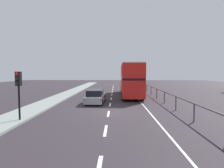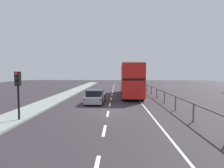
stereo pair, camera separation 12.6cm
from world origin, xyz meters
name	(u,v)px [view 1 (the left image)]	position (x,y,z in m)	size (l,w,h in m)	color
ground_plane	(109,111)	(0.00, 0.00, -0.05)	(73.61, 120.00, 0.10)	#2F282E
near_sidewalk_kerb	(32,110)	(-6.40, 0.00, 0.07)	(2.43, 80.00, 0.14)	gray
lane_paint_markings	(126,96)	(1.93, 8.93, 0.00)	(3.37, 46.00, 0.01)	silver
bridge_side_railing	(154,89)	(5.57, 9.00, 0.97)	(0.10, 42.00, 1.21)	#534F52
double_decker_bus_red	(130,79)	(2.56, 9.71, 2.29)	(2.70, 11.42, 4.27)	red
hatchback_car_near	(96,97)	(-1.54, 3.76, 0.67)	(1.85, 4.38, 1.40)	gray
traffic_signal_pole	(18,84)	(-5.60, -3.49, 2.44)	(0.30, 0.42, 3.07)	black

